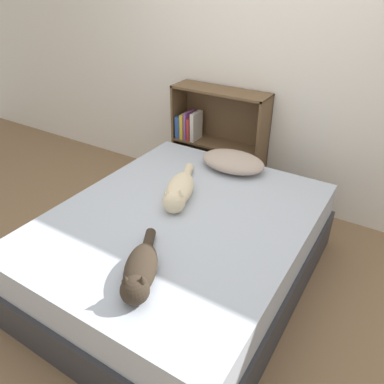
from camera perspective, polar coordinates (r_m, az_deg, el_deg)
ground_plane at (r=2.68m, az=-1.63°, el=-12.92°), size 8.00×8.00×0.00m
wall_back at (r=3.19m, az=12.22°, el=19.40°), size 8.00×0.06×2.50m
bed at (r=2.51m, az=-1.72°, el=-8.64°), size 1.53×1.87×0.53m
pillow at (r=2.87m, az=6.25°, el=4.64°), size 0.50×0.33×0.13m
cat_light at (r=2.48m, az=-2.02°, el=0.19°), size 0.34×0.61×0.17m
cat_dark at (r=1.88m, az=-7.96°, el=-11.98°), size 0.35×0.51×0.16m
bookshelf at (r=3.45m, az=3.81°, el=7.94°), size 0.85×0.26×0.98m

